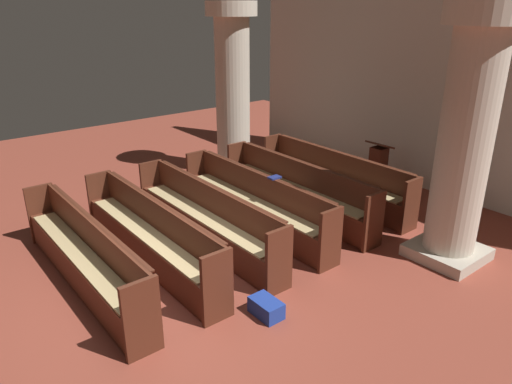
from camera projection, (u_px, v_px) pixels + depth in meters
name	position (u px, v px, depth m)	size (l,w,h in m)	color
ground_plane	(172.00, 286.00, 6.59)	(19.20, 19.20, 0.00)	brown
back_wall	(439.00, 80.00, 9.30)	(10.00, 0.16, 4.50)	beige
pew_row_0	(333.00, 176.00, 9.28)	(3.63, 0.47, 0.95)	#562819
pew_row_1	(296.00, 187.00, 8.71)	(3.63, 0.46, 0.95)	#562819
pew_row_2	(254.00, 200.00, 8.14)	(3.63, 0.46, 0.95)	#562819
pew_row_3	(206.00, 215.00, 7.57)	(3.63, 0.47, 0.95)	#562819
pew_row_4	(149.00, 232.00, 7.00)	(3.63, 0.46, 0.95)	#562819
pew_row_5	(83.00, 253.00, 6.42)	(3.63, 0.46, 0.95)	#562819
pillar_aisle_side	(466.00, 136.00, 6.64)	(1.08, 1.08, 3.69)	#B6AD9A
pillar_far_side	(233.00, 88.00, 10.39)	(1.08, 1.08, 3.69)	#B6AD9A
lectern	(377.00, 171.00, 9.71)	(0.48, 0.45, 1.08)	#411E13
hymn_book	(275.00, 177.00, 7.86)	(0.14, 0.20, 0.03)	navy
kneeler_box_blue	(266.00, 308.00, 5.95)	(0.43, 0.27, 0.22)	navy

